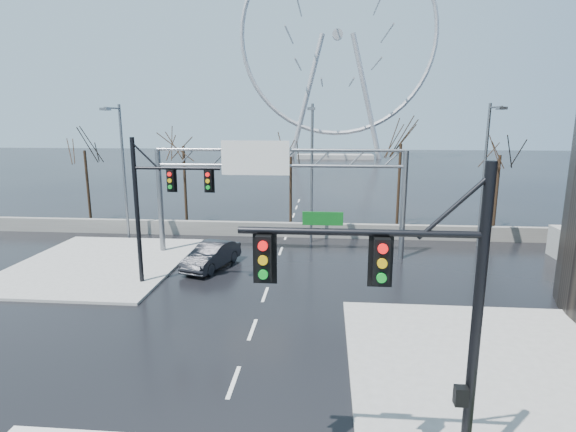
# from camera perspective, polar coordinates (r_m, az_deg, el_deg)

# --- Properties ---
(ground) EXTENTS (260.00, 260.00, 0.00)m
(ground) POSITION_cam_1_polar(r_m,az_deg,el_deg) (16.60, -6.92, -20.20)
(ground) COLOR black
(ground) RESTS_ON ground
(sidewalk_right_ext) EXTENTS (12.00, 10.00, 0.15)m
(sidewalk_right_ext) POSITION_cam_1_polar(r_m,az_deg,el_deg) (19.28, 26.51, -16.33)
(sidewalk_right_ext) COLOR gray
(sidewalk_right_ext) RESTS_ON ground
(sidewalk_far) EXTENTS (10.00, 12.00, 0.15)m
(sidewalk_far) POSITION_cam_1_polar(r_m,az_deg,el_deg) (30.59, -22.81, -5.59)
(sidewalk_far) COLOR gray
(sidewalk_far) RESTS_ON ground
(barrier_wall) EXTENTS (52.00, 0.50, 1.10)m
(barrier_wall) POSITION_cam_1_polar(r_m,az_deg,el_deg) (34.86, -0.26, -1.73)
(barrier_wall) COLOR slate
(barrier_wall) RESTS_ON ground
(signal_mast_near) EXTENTS (5.52, 0.41, 8.00)m
(signal_mast_near) POSITION_cam_1_polar(r_m,az_deg,el_deg) (10.66, 16.04, -10.21)
(signal_mast_near) COLOR black
(signal_mast_near) RESTS_ON ground
(signal_mast_far) EXTENTS (4.72, 0.41, 8.00)m
(signal_mast_far) POSITION_cam_1_polar(r_m,az_deg,el_deg) (24.70, -16.36, 2.22)
(signal_mast_far) COLOR black
(signal_mast_far) RESTS_ON ground
(sign_gantry) EXTENTS (16.36, 0.40, 7.60)m
(sign_gantry) POSITION_cam_1_polar(r_m,az_deg,el_deg) (29.12, -1.91, 4.81)
(sign_gantry) COLOR slate
(sign_gantry) RESTS_ON ground
(streetlight_left) EXTENTS (0.50, 2.55, 10.00)m
(streetlight_left) POSITION_cam_1_polar(r_m,az_deg,el_deg) (35.39, -20.43, 6.49)
(streetlight_left) COLOR slate
(streetlight_left) RESTS_ON ground
(streetlight_mid) EXTENTS (0.50, 2.55, 10.00)m
(streetlight_mid) POSITION_cam_1_polar(r_m,az_deg,el_deg) (32.04, 3.02, 6.72)
(streetlight_mid) COLOR slate
(streetlight_mid) RESTS_ON ground
(streetlight_right) EXTENTS (0.50, 2.55, 10.00)m
(streetlight_right) POSITION_cam_1_polar(r_m,az_deg,el_deg) (33.83, 23.90, 6.00)
(streetlight_right) COLOR slate
(streetlight_right) RESTS_ON ground
(tree_far_left) EXTENTS (3.50, 3.50, 7.00)m
(tree_far_left) POSITION_cam_1_polar(r_m,az_deg,el_deg) (43.33, -24.35, 6.64)
(tree_far_left) COLOR black
(tree_far_left) RESTS_ON ground
(tree_left) EXTENTS (3.75, 3.75, 7.50)m
(tree_left) POSITION_cam_1_polar(r_m,az_deg,el_deg) (39.23, -13.11, 7.52)
(tree_left) COLOR black
(tree_left) RESTS_ON ground
(tree_center) EXTENTS (3.25, 3.25, 6.50)m
(tree_center) POSITION_cam_1_polar(r_m,az_deg,el_deg) (38.52, 0.34, 6.56)
(tree_center) COLOR black
(tree_center) RESTS_ON ground
(tree_right) EXTENTS (3.90, 3.90, 7.80)m
(tree_right) POSITION_cam_1_polar(r_m,az_deg,el_deg) (37.78, 14.08, 7.68)
(tree_right) COLOR black
(tree_right) RESTS_ON ground
(tree_far_right) EXTENTS (3.40, 3.40, 6.80)m
(tree_far_right) POSITION_cam_1_polar(r_m,az_deg,el_deg) (40.36, 25.26, 6.01)
(tree_far_right) COLOR black
(tree_far_right) RESTS_ON ground
(ferris_wheel) EXTENTS (45.00, 6.00, 50.91)m
(ferris_wheel) POSITION_cam_1_polar(r_m,az_deg,el_deg) (110.11, 6.29, 20.96)
(ferris_wheel) COLOR gray
(ferris_wheel) RESTS_ON ground
(car) EXTENTS (2.92, 4.95, 1.54)m
(car) POSITION_cam_1_polar(r_m,az_deg,el_deg) (27.89, -9.68, -4.96)
(car) COLOR black
(car) RESTS_ON ground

